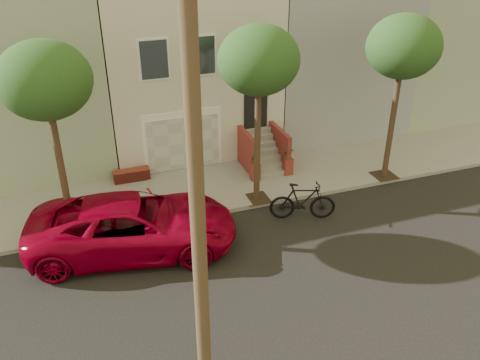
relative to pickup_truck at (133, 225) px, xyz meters
name	(u,v)px	position (x,y,z in m)	size (l,w,h in m)	color
ground	(272,271)	(3.67, -2.49, -0.89)	(90.00, 90.00, 0.00)	black
sidewalk	(219,187)	(3.67, 2.86, -0.82)	(40.00, 3.70, 0.15)	gray
house_row	(179,59)	(3.67, 8.70, 2.75)	(33.10, 11.70, 7.00)	beige
tree_left	(45,82)	(-1.83, 1.41, 4.37)	(2.70, 2.57, 6.30)	#2D2116
tree_mid	(259,61)	(4.67, 1.41, 4.37)	(2.70, 2.57, 6.30)	#2D2116
tree_right	(404,48)	(10.17, 1.41, 4.37)	(2.70, 2.57, 6.30)	#2D2116
pickup_truck	(133,225)	(0.00, 0.00, 0.00)	(2.96, 6.41, 1.78)	maroon
motorcycle	(303,201)	(5.77, -0.14, -0.20)	(0.65, 2.29, 1.38)	black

